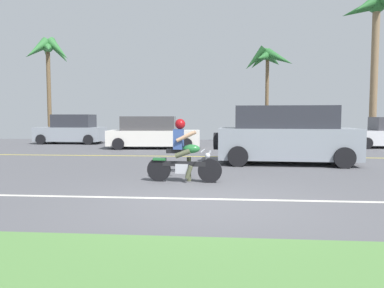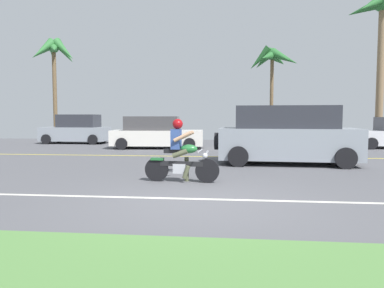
{
  "view_description": "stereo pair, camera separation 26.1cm",
  "coord_description": "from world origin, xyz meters",
  "px_view_note": "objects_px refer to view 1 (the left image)",
  "views": [
    {
      "loc": [
        0.33,
        -6.65,
        1.55
      ],
      "look_at": [
        -0.59,
        4.46,
        0.72
      ],
      "focal_mm": 34.36,
      "sensor_mm": 36.0,
      "label": 1
    },
    {
      "loc": [
        0.59,
        -6.62,
        1.55
      ],
      "look_at": [
        -0.59,
        4.46,
        0.72
      ],
      "focal_mm": 34.36,
      "sensor_mm": 36.0,
      "label": 2
    }
  ],
  "objects_px": {
    "palm_tree_0": "(48,54)",
    "palm_tree_1": "(268,61)",
    "parked_car_0": "(71,130)",
    "palm_tree_2": "(376,19)",
    "suv_nearby": "(285,136)",
    "parked_car_1": "(153,133)",
    "motorcyclist": "(183,155)",
    "parked_car_2": "(279,131)"
  },
  "relations": [
    {
      "from": "palm_tree_0",
      "to": "palm_tree_1",
      "type": "bearing_deg",
      "value": -2.14
    },
    {
      "from": "parked_car_0",
      "to": "palm_tree_2",
      "type": "height_order",
      "value": "palm_tree_2"
    },
    {
      "from": "palm_tree_0",
      "to": "palm_tree_1",
      "type": "xyz_separation_m",
      "value": [
        13.82,
        -0.52,
        -0.7
      ]
    },
    {
      "from": "suv_nearby",
      "to": "palm_tree_1",
      "type": "relative_size",
      "value": 0.8
    },
    {
      "from": "suv_nearby",
      "to": "palm_tree_2",
      "type": "relative_size",
      "value": 0.54
    },
    {
      "from": "palm_tree_0",
      "to": "suv_nearby",
      "type": "bearing_deg",
      "value": -38.88
    },
    {
      "from": "palm_tree_1",
      "to": "parked_car_0",
      "type": "bearing_deg",
      "value": -170.46
    },
    {
      "from": "parked_car_0",
      "to": "parked_car_1",
      "type": "distance_m",
      "value": 6.01
    },
    {
      "from": "palm_tree_0",
      "to": "palm_tree_2",
      "type": "xyz_separation_m",
      "value": [
        19.74,
        -1.1,
        1.48
      ]
    },
    {
      "from": "palm_tree_2",
      "to": "motorcyclist",
      "type": "bearing_deg",
      "value": -125.54
    },
    {
      "from": "parked_car_0",
      "to": "parked_car_1",
      "type": "xyz_separation_m",
      "value": [
        5.29,
        -2.84,
        -0.04
      ]
    },
    {
      "from": "parked_car_1",
      "to": "palm_tree_0",
      "type": "height_order",
      "value": "palm_tree_0"
    },
    {
      "from": "suv_nearby",
      "to": "parked_car_2",
      "type": "relative_size",
      "value": 1.07
    },
    {
      "from": "parked_car_0",
      "to": "palm_tree_0",
      "type": "relative_size",
      "value": 0.57
    },
    {
      "from": "parked_car_1",
      "to": "palm_tree_2",
      "type": "relative_size",
      "value": 0.53
    },
    {
      "from": "motorcyclist",
      "to": "parked_car_0",
      "type": "xyz_separation_m",
      "value": [
        -7.79,
        11.95,
        0.14
      ]
    },
    {
      "from": "suv_nearby",
      "to": "palm_tree_1",
      "type": "height_order",
      "value": "palm_tree_1"
    },
    {
      "from": "motorcyclist",
      "to": "parked_car_2",
      "type": "height_order",
      "value": "parked_car_2"
    },
    {
      "from": "palm_tree_1",
      "to": "motorcyclist",
      "type": "bearing_deg",
      "value": -104.46
    },
    {
      "from": "parked_car_0",
      "to": "palm_tree_1",
      "type": "height_order",
      "value": "palm_tree_1"
    },
    {
      "from": "suv_nearby",
      "to": "parked_car_0",
      "type": "relative_size",
      "value": 1.23
    },
    {
      "from": "palm_tree_1",
      "to": "palm_tree_2",
      "type": "relative_size",
      "value": 0.67
    },
    {
      "from": "motorcyclist",
      "to": "parked_car_0",
      "type": "height_order",
      "value": "parked_car_0"
    },
    {
      "from": "parked_car_0",
      "to": "palm_tree_0",
      "type": "bearing_deg",
      "value": 135.41
    },
    {
      "from": "motorcyclist",
      "to": "parked_car_1",
      "type": "distance_m",
      "value": 9.45
    },
    {
      "from": "parked_car_1",
      "to": "palm_tree_1",
      "type": "bearing_deg",
      "value": 38.03
    },
    {
      "from": "motorcyclist",
      "to": "palm_tree_0",
      "type": "bearing_deg",
      "value": 125.49
    },
    {
      "from": "parked_car_0",
      "to": "palm_tree_0",
      "type": "xyz_separation_m",
      "value": [
        -2.46,
        2.43,
        4.79
      ]
    },
    {
      "from": "suv_nearby",
      "to": "palm_tree_0",
      "type": "height_order",
      "value": "palm_tree_0"
    },
    {
      "from": "motorcyclist",
      "to": "suv_nearby",
      "type": "height_order",
      "value": "suv_nearby"
    },
    {
      "from": "parked_car_1",
      "to": "palm_tree_1",
      "type": "xyz_separation_m",
      "value": [
        6.07,
        4.75,
        4.13
      ]
    },
    {
      "from": "parked_car_0",
      "to": "palm_tree_0",
      "type": "distance_m",
      "value": 5.9
    },
    {
      "from": "parked_car_2",
      "to": "palm_tree_1",
      "type": "bearing_deg",
      "value": 99.3
    },
    {
      "from": "palm_tree_0",
      "to": "parked_car_2",
      "type": "bearing_deg",
      "value": -11.59
    },
    {
      "from": "suv_nearby",
      "to": "palm_tree_2",
      "type": "distance_m",
      "value": 13.09
    },
    {
      "from": "parked_car_2",
      "to": "parked_car_0",
      "type": "bearing_deg",
      "value": 177.62
    },
    {
      "from": "parked_car_1",
      "to": "parked_car_0",
      "type": "bearing_deg",
      "value": 151.83
    },
    {
      "from": "suv_nearby",
      "to": "parked_car_0",
      "type": "xyz_separation_m",
      "value": [
        -10.78,
        8.25,
        -0.15
      ]
    },
    {
      "from": "motorcyclist",
      "to": "palm_tree_0",
      "type": "xyz_separation_m",
      "value": [
        -10.25,
        14.38,
        4.93
      ]
    },
    {
      "from": "parked_car_0",
      "to": "parked_car_2",
      "type": "xyz_separation_m",
      "value": [
        11.75,
        -0.49,
        -0.0
      ]
    },
    {
      "from": "motorcyclist",
      "to": "palm_tree_2",
      "type": "xyz_separation_m",
      "value": [
        9.49,
        13.28,
        6.41
      ]
    },
    {
      "from": "suv_nearby",
      "to": "palm_tree_0",
      "type": "bearing_deg",
      "value": 141.12
    }
  ]
}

